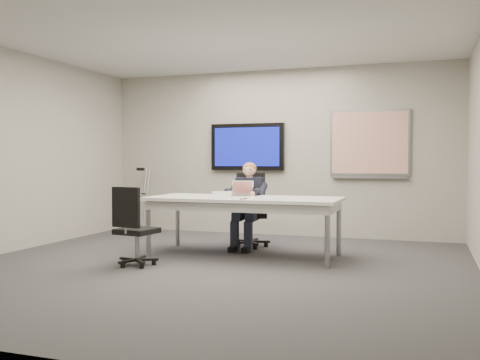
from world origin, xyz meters
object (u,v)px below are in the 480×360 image
(laptop, at_px, (241,192))
(conference_table, at_px, (244,204))
(office_chair_near, at_px, (135,241))
(seated_person, at_px, (246,214))
(office_chair_far, at_px, (251,224))

(laptop, bearing_deg, conference_table, -83.38)
(conference_table, relative_size, office_chair_near, 2.66)
(seated_person, distance_m, laptop, 0.48)
(seated_person, bearing_deg, office_chair_near, -123.04)
(laptop, bearing_deg, office_chair_near, -147.54)
(office_chair_far, xyz_separation_m, seated_person, (0.01, -0.24, 0.16))
(office_chair_far, bearing_deg, seated_person, -104.00)
(office_chair_near, bearing_deg, conference_table, -124.94)
(seated_person, bearing_deg, laptop, -89.45)
(conference_table, height_order, laptop, laptop)
(conference_table, bearing_deg, laptop, 119.17)
(seated_person, relative_size, laptop, 3.31)
(office_chair_far, height_order, seated_person, seated_person)
(laptop, bearing_deg, seated_person, 73.13)
(conference_table, xyz_separation_m, office_chair_near, (-1.01, -1.08, -0.39))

